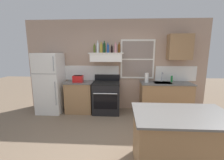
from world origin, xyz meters
TOP-DOWN VIEW (x-y plane):
  - ground_plane at (0.00, 0.00)m, footprint 16.00×16.00m
  - back_wall at (0.03, 2.23)m, footprint 5.40×0.11m
  - refrigerator at (-1.90, 1.84)m, footprint 0.70×0.72m
  - counter_left_of_stove at (-1.05, 1.90)m, footprint 0.79×0.63m
  - toaster at (-1.06, 1.83)m, footprint 0.30×0.20m
  - stove_range at (-0.25, 1.86)m, footprint 0.76×0.69m
  - range_hood_shelf at (-0.25, 1.96)m, footprint 0.96×0.52m
  - bottle_olive_oil_square at (-0.60, 2.01)m, footprint 0.06×0.06m
  - bottle_clear_tall at (-0.50, 1.95)m, footprint 0.06×0.06m
  - bottle_champagne_gold_foil at (-0.40, 1.97)m, footprint 0.08×0.08m
  - bottle_dark_green_wine at (-0.31, 1.94)m, footprint 0.07×0.07m
  - bottle_blue_liqueur at (-0.20, 1.92)m, footprint 0.07×0.07m
  - bottle_balsamic_dark at (-0.10, 1.98)m, footprint 0.06×0.06m
  - bottle_rose_pink at (0.01, 1.91)m, footprint 0.07×0.07m
  - bottle_amber_wine at (0.11, 2.01)m, footprint 0.07×0.07m
  - counter_right_with_sink at (1.45, 1.90)m, footprint 1.43×0.63m
  - sink_faucet at (1.35, 2.00)m, footprint 0.03×0.17m
  - paper_towel_roll at (0.90, 1.90)m, footprint 0.11×0.11m
  - dish_soap_bottle at (1.63, 2.00)m, footprint 0.06×0.06m
  - kitchen_island at (1.05, -0.32)m, footprint 1.40×0.90m
  - upper_cabinet_right at (1.80, 2.04)m, footprint 0.64×0.32m

SIDE VIEW (x-z plane):
  - ground_plane at x=0.00m, z-range 0.00..0.00m
  - counter_left_of_stove at x=-1.05m, z-range 0.00..0.91m
  - counter_right_with_sink at x=1.45m, z-range 0.00..0.91m
  - kitchen_island at x=1.05m, z-range 0.00..0.91m
  - stove_range at x=-0.25m, z-range -0.08..1.01m
  - refrigerator at x=-1.90m, z-range 0.00..1.74m
  - dish_soap_bottle at x=1.63m, z-range 0.91..1.09m
  - toaster at x=-1.06m, z-range 0.91..1.10m
  - paper_towel_roll at x=0.90m, z-range 0.91..1.18m
  - sink_faucet at x=1.35m, z-range 0.94..1.22m
  - back_wall at x=0.03m, z-range 0.00..2.70m
  - range_hood_shelf at x=-0.25m, z-range 1.50..1.75m
  - bottle_balsamic_dark at x=-0.10m, z-range 1.73..1.95m
  - bottle_olive_oil_square at x=-0.60m, z-range 1.72..1.98m
  - bottle_blue_liqueur at x=-0.20m, z-range 1.72..2.00m
  - bottle_amber_wine at x=0.11m, z-range 1.72..2.01m
  - bottle_rose_pink at x=0.01m, z-range 1.72..2.01m
  - bottle_champagne_gold_foil at x=-0.40m, z-range 1.72..2.02m
  - bottle_dark_green_wine at x=-0.31m, z-range 1.72..2.04m
  - bottle_clear_tall at x=-0.50m, z-range 1.72..2.06m
  - upper_cabinet_right at x=1.80m, z-range 1.55..2.25m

